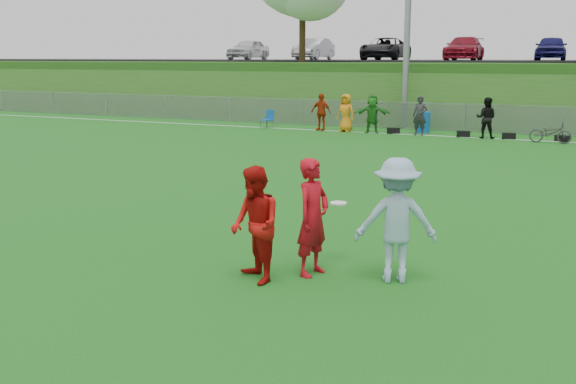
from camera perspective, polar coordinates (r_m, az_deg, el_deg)
The scene contains 15 objects.
ground at distance 11.06m, azimuth 0.29°, elevation -5.71°, with size 120.00×120.00×0.00m, color #165712.
sideline_far at distance 28.19m, azimuth 14.87°, elevation 4.76°, with size 60.00×0.10×0.01m, color white.
fence at distance 30.10m, azimuth 15.52°, elevation 6.39°, with size 58.00×0.06×1.30m.
berm at distance 40.94m, azimuth 17.81°, elevation 8.83°, with size 120.00×18.00×3.00m, color #244E16.
parking_lot at distance 42.89m, azimuth 18.23°, elevation 11.00°, with size 120.00×12.00×0.10m, color black.
car_row at distance 42.03m, azimuth 16.55°, elevation 12.14°, with size 32.04×5.18×1.44m.
spectator_row at distance 28.73m, azimuth 8.74°, elevation 6.84°, with size 8.26×0.80×1.69m.
gear_bags at distance 28.16m, azimuth 16.68°, elevation 4.91°, with size 7.51×0.48×0.26m.
player_red_left at distance 9.92m, azimuth 2.22°, elevation -2.25°, with size 0.67×0.44×1.84m, color #AB0B17.
player_red_center at distance 9.62m, azimuth -2.93°, elevation -2.94°, with size 0.86×0.67×1.77m, color #B20E0C.
player_blue at distance 9.75m, azimuth 9.60°, elevation -2.50°, with size 1.23×0.70×1.90m, color #90B2C9.
frisbee at distance 10.59m, azimuth 4.50°, elevation -1.00°, with size 0.28×0.28×0.03m.
recycling_bin at distance 29.42m, azimuth 11.92°, elevation 6.09°, with size 0.62×0.62×0.92m, color #1056B1.
camp_chair at distance 30.76m, azimuth -1.86°, elevation 6.19°, with size 0.60×0.60×0.85m.
bicycle at distance 27.29m, azimuth 22.30°, elevation 4.90°, with size 0.55×1.57×0.83m, color #303033.
Camera 1 is at (4.13, -9.69, 3.36)m, focal length 40.00 mm.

